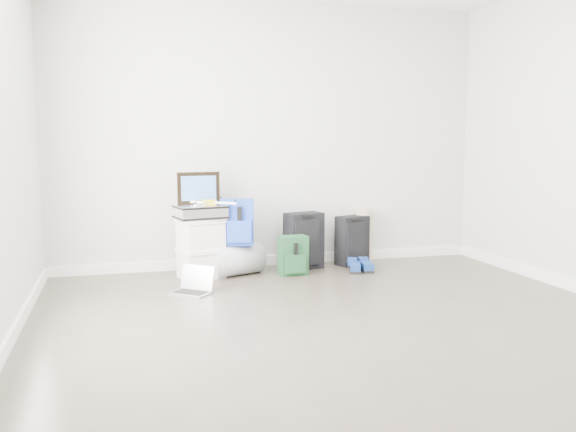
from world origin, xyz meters
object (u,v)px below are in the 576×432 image
object	(u,v)px
laptop	(194,286)
large_suitcase	(304,241)
briefcase	(200,212)
duffel_bag	(237,260)
carry_on	(352,241)
boxes_stack	(201,248)

from	to	relation	value
laptop	large_suitcase	bearing A→B (deg)	70.05
briefcase	duffel_bag	size ratio (longest dim) A/B	0.90
briefcase	carry_on	size ratio (longest dim) A/B	0.86
boxes_stack	laptop	world-z (taller)	boxes_stack
boxes_stack	large_suitcase	bearing A→B (deg)	-10.48
carry_on	laptop	bearing A→B (deg)	-175.54
boxes_stack	briefcase	xyz separation A→B (m)	(0.00, 0.00, 0.35)
briefcase	large_suitcase	bearing A→B (deg)	-4.64
briefcase	large_suitcase	distance (m)	1.13
laptop	carry_on	bearing A→B (deg)	63.11
duffel_bag	carry_on	xyz separation A→B (m)	(1.26, 0.16, 0.11)
boxes_stack	carry_on	bearing A→B (deg)	-11.14
boxes_stack	large_suitcase	xyz separation A→B (m)	(1.07, 0.13, 0.00)
boxes_stack	duffel_bag	size ratio (longest dim) A/B	1.16
duffel_bag	carry_on	bearing A→B (deg)	-13.03
duffel_bag	laptop	world-z (taller)	duffel_bag
boxes_stack	briefcase	world-z (taller)	briefcase
carry_on	boxes_stack	bearing A→B (deg)	167.93
duffel_bag	large_suitcase	bearing A→B (deg)	-11.43
boxes_stack	large_suitcase	world-z (taller)	large_suitcase
boxes_stack	carry_on	size ratio (longest dim) A/B	1.11
briefcase	laptop	world-z (taller)	briefcase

